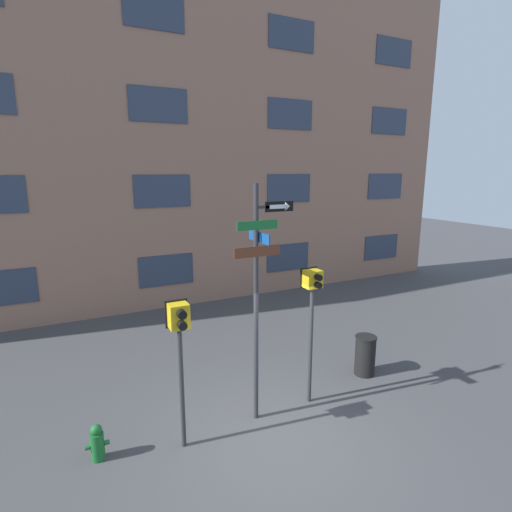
# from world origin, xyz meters

# --- Properties ---
(ground_plane) EXTENTS (60.00, 60.00, 0.00)m
(ground_plane) POSITION_xyz_m (0.00, 0.00, 0.00)
(ground_plane) COLOR #424244
(building_facade) EXTENTS (24.00, 0.63, 13.34)m
(building_facade) POSITION_xyz_m (-0.00, 8.05, 6.67)
(building_facade) COLOR #936B56
(building_facade) RESTS_ON ground_plane
(street_sign_pole) EXTENTS (1.18, 0.78, 4.45)m
(street_sign_pole) POSITION_xyz_m (0.01, 0.72, 2.63)
(street_sign_pole) COLOR #2D2D33
(street_sign_pole) RESTS_ON ground_plane
(pedestrian_signal_left) EXTENTS (0.37, 0.40, 2.60)m
(pedestrian_signal_left) POSITION_xyz_m (-1.52, 0.54, 2.05)
(pedestrian_signal_left) COLOR #2D2D33
(pedestrian_signal_left) RESTS_ON ground_plane
(pedestrian_signal_right) EXTENTS (0.38, 0.40, 2.81)m
(pedestrian_signal_right) POSITION_xyz_m (1.18, 0.75, 2.18)
(pedestrian_signal_right) COLOR #2D2D33
(pedestrian_signal_right) RESTS_ON ground_plane
(fire_hydrant) EXTENTS (0.38, 0.22, 0.63)m
(fire_hydrant) POSITION_xyz_m (-2.87, 0.85, 0.30)
(fire_hydrant) COLOR #196028
(fire_hydrant) RESTS_ON ground_plane
(trash_bin) EXTENTS (0.49, 0.49, 0.93)m
(trash_bin) POSITION_xyz_m (2.97, 1.12, 0.47)
(trash_bin) COLOR black
(trash_bin) RESTS_ON ground_plane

